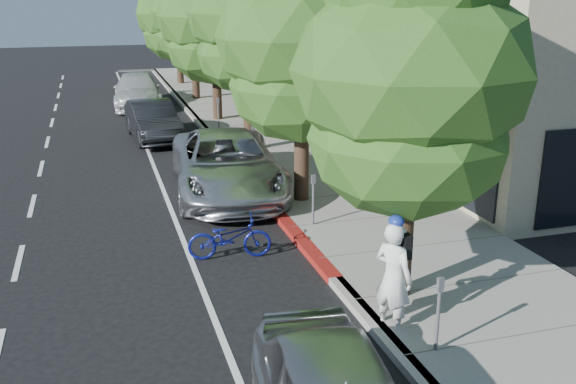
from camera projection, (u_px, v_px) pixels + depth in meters
name	position (u px, v px, depth m)	size (l,w,h in m)	color
ground	(319.00, 264.00, 13.78)	(120.00, 120.00, 0.00)	black
sidewalk	(304.00, 162.00, 21.69)	(4.60, 56.00, 0.15)	gray
curb	(238.00, 167.00, 21.06)	(0.30, 56.00, 0.15)	#9E998E
curb_red_segment	(304.00, 244.00, 14.67)	(0.32, 4.00, 0.15)	maroon
storefront_building	(381.00, 35.00, 31.81)	(10.00, 36.00, 7.00)	#BDB391
street_tree_0	(412.00, 76.00, 10.93)	(4.20, 4.20, 6.85)	black
street_tree_1	(302.00, 41.00, 16.36)	(4.51, 4.51, 7.16)	black
street_tree_2	(247.00, 16.00, 21.71)	(4.17, 4.17, 7.57)	black
street_tree_3	(215.00, 18.00, 27.27)	(4.98, 4.98, 7.42)	black
street_tree_4	(193.00, 14.00, 32.75)	(4.40, 4.40, 7.23)	black
street_tree_5	(177.00, 15.00, 38.30)	(5.02, 5.02, 7.07)	black
cyclist	(393.00, 278.00, 10.81)	(0.73, 0.48, 2.00)	white
bicycle	(230.00, 238.00, 13.97)	(0.64, 1.83, 0.96)	navy
silver_suv	(227.00, 164.00, 18.30)	(2.91, 6.30, 1.75)	silver
dark_sedan	(153.00, 121.00, 25.02)	(1.60, 4.58, 1.51)	black
white_pickup	(137.00, 91.00, 32.08)	(2.26, 5.55, 1.61)	silver
dark_suv_far	(137.00, 90.00, 32.55)	(1.82, 4.51, 1.54)	black
pedestrian	(321.00, 130.00, 22.17)	(0.84, 0.65, 1.72)	black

